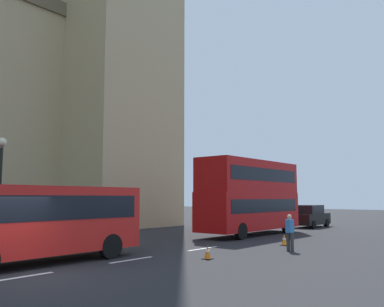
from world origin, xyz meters
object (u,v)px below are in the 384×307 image
object	(u,v)px
traffic_cone_west	(208,252)
double_decker_bus	(250,194)
sedan_lead	(310,216)
street_lamp	(0,185)
pedestrian_near_cones	(290,231)
traffic_cone_middle	(284,240)

from	to	relation	value
traffic_cone_west	double_decker_bus	bearing A→B (deg)	22.44
sedan_lead	street_lamp	world-z (taller)	street_lamp
traffic_cone_west	street_lamp	bearing A→B (deg)	117.03
traffic_cone_west	pedestrian_near_cones	world-z (taller)	pedestrian_near_cones
street_lamp	traffic_cone_middle	bearing A→B (deg)	-39.80
traffic_cone_west	pedestrian_near_cones	size ratio (longest dim) A/B	0.34
traffic_cone_middle	street_lamp	xyz separation A→B (m)	(-10.72, 8.93, 2.77)
double_decker_bus	traffic_cone_middle	distance (m)	6.41
double_decker_bus	street_lamp	bearing A→B (deg)	162.93
sedan_lead	traffic_cone_west	bearing A→B (deg)	-168.10
sedan_lead	street_lamp	distance (m)	24.44
sedan_lead	traffic_cone_west	size ratio (longest dim) A/B	7.59
double_decker_bus	pedestrian_near_cones	xyz separation A→B (m)	(-5.93, -5.73, -1.80)
traffic_cone_west	street_lamp	distance (m)	10.18
double_decker_bus	pedestrian_near_cones	bearing A→B (deg)	-136.00
traffic_cone_middle	street_lamp	distance (m)	14.22
double_decker_bus	traffic_cone_middle	xyz separation A→B (m)	(-3.96, -4.42, -2.43)
traffic_cone_middle	double_decker_bus	bearing A→B (deg)	48.19
traffic_cone_west	street_lamp	xyz separation A→B (m)	(-4.45, 8.73, 2.77)
traffic_cone_middle	pedestrian_near_cones	bearing A→B (deg)	-146.55
sedan_lead	pedestrian_near_cones	world-z (taller)	sedan_lead
traffic_cone_west	traffic_cone_middle	world-z (taller)	same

